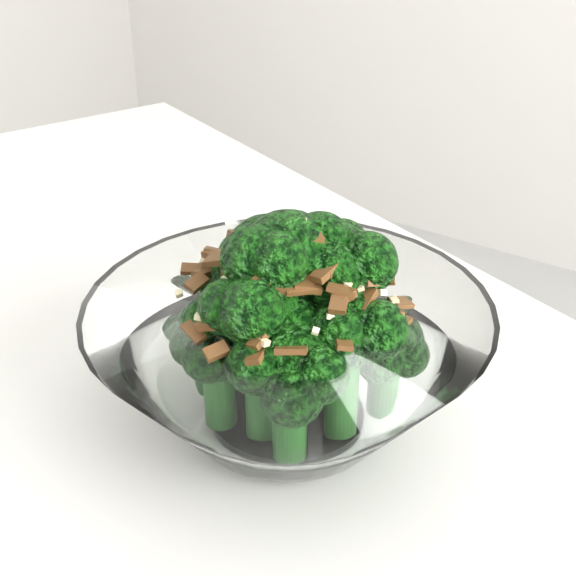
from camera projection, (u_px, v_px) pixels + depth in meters
The scene contains 1 object.
broccoli_dish at pixel (288, 350), 0.44m from camera, with size 0.22×0.22×0.14m.
Camera 1 is at (0.29, -0.27, 1.05)m, focal length 50.00 mm.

